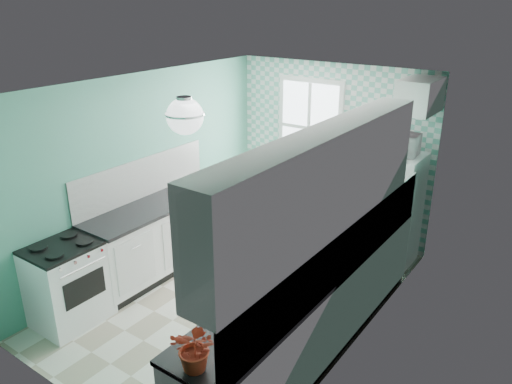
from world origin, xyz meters
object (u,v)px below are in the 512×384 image
Objects in this scene: sink at (352,238)px; fruit_bowl at (251,319)px; potted_plant at (196,348)px; stove at (68,283)px; fridge at (391,209)px; microwave at (399,144)px; ceiling_light at (185,116)px.

sink reaches higher than fruit_bowl.
fruit_bowl is 0.65m from potted_plant.
potted_plant is at bearing -17.13° from stove.
potted_plant reaches higher than fruit_bowl.
fridge reaches higher than fruit_bowl.
sink is at bearing 89.87° from fruit_bowl.
sink reaches higher than potted_plant.
microwave reaches higher than fruit_bowl.
fridge reaches higher than sink.
ceiling_light is 3.25m from fridge.
stove is 3.09m from sink.
stove is 1.85× the size of microwave.
stove is at bearing 51.73° from microwave.
potted_plant is at bearing -86.13° from fridge.
fridge is 4.04m from stove.
ceiling_light reaches higher than fruit_bowl.
fruit_bowl is 3.31m from microwave.
fridge is at bearing 51.55° from stove.
microwave is at bearing 91.33° from potted_plant.
ceiling_light is 0.23× the size of fridge.
microwave is (1.11, 2.61, -0.69)m from ceiling_light.
fridge reaches higher than stove.
ceiling_light is 1.91m from fruit_bowl.
ceiling_light is 2.12m from potted_plant.
microwave reaches higher than fridge.
ceiling_light is 0.39× the size of stove.
sink is (0.09, -1.41, 0.18)m from fridge.
microwave is (-0.09, 3.24, 0.66)m from fruit_bowl.
fruit_bowl is (1.20, -0.63, -1.35)m from ceiling_light.
potted_plant is at bearing -90.00° from fruit_bowl.
potted_plant is (0.09, -3.88, 0.37)m from fridge.
stove is (-1.20, -0.68, -1.85)m from ceiling_light.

